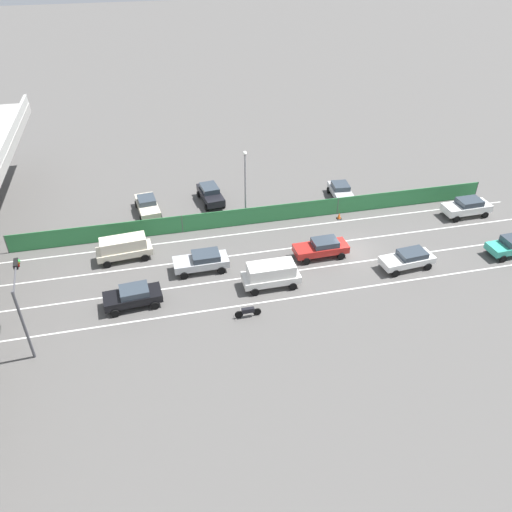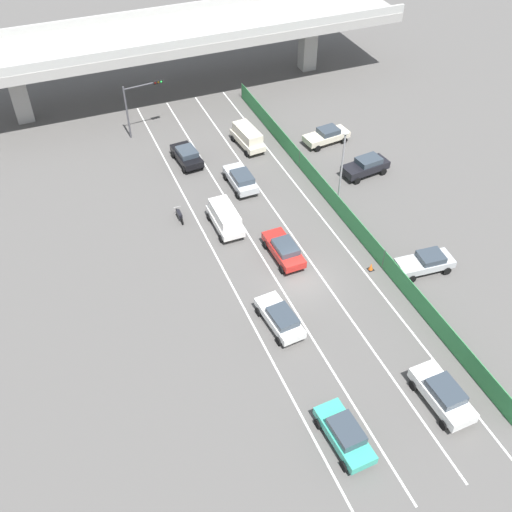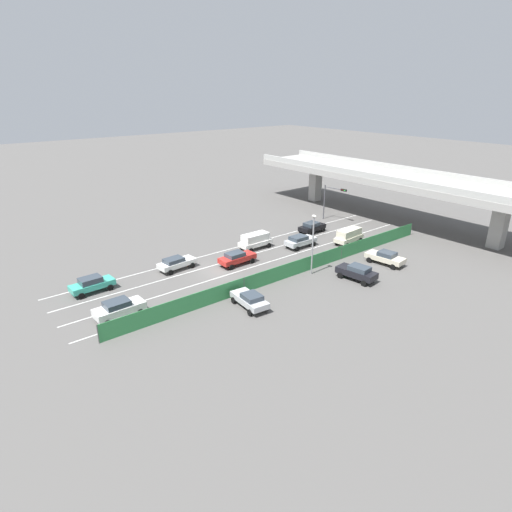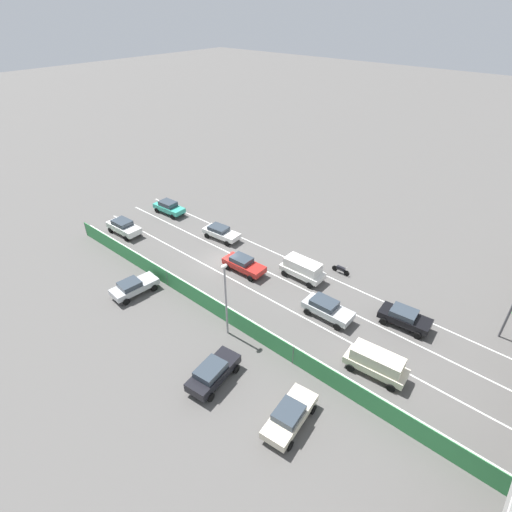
% 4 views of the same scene
% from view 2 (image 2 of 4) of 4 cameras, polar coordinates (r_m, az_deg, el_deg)
% --- Properties ---
extents(ground_plane, '(300.00, 300.00, 0.00)m').
position_cam_2_polar(ground_plane, '(44.86, 4.29, -2.40)').
color(ground_plane, '#565451').
extents(lane_line_left_edge, '(0.14, 48.82, 0.01)m').
position_cam_2_polar(lane_line_left_edge, '(47.85, -4.38, 1.02)').
color(lane_line_left_edge, silver).
rests_on(lane_line_left_edge, ground).
extents(lane_line_mid_left, '(0.14, 48.82, 0.01)m').
position_cam_2_polar(lane_line_mid_left, '(48.66, -0.70, 1.99)').
color(lane_line_mid_left, silver).
rests_on(lane_line_mid_left, ground).
extents(lane_line_mid_right, '(0.14, 48.82, 0.01)m').
position_cam_2_polar(lane_line_mid_right, '(49.68, 2.84, 2.92)').
color(lane_line_mid_right, silver).
rests_on(lane_line_mid_right, ground).
extents(lane_line_right_edge, '(0.14, 48.82, 0.01)m').
position_cam_2_polar(lane_line_right_edge, '(50.89, 6.24, 3.80)').
color(lane_line_right_edge, silver).
rests_on(lane_line_right_edge, ground).
extents(elevated_overpass, '(51.16, 9.76, 7.89)m').
position_cam_2_polar(elevated_overpass, '(67.71, -8.18, 20.06)').
color(elevated_overpass, '#A09E99').
rests_on(elevated_overpass, ground).
extents(green_fence, '(0.10, 44.92, 1.72)m').
position_cam_2_polar(green_fence, '(50.98, 7.81, 4.93)').
color(green_fence, '#338447').
rests_on(green_fence, ground).
extents(car_sedan_silver, '(2.07, 4.44, 1.57)m').
position_cam_2_polar(car_sedan_silver, '(53.50, -1.45, 7.40)').
color(car_sedan_silver, '#B7BABC').
rests_on(car_sedan_silver, ground).
extents(car_van_cream, '(2.26, 4.67, 2.01)m').
position_cam_2_polar(car_van_cream, '(59.08, -0.82, 11.39)').
color(car_van_cream, beige).
rests_on(car_van_cream, ground).
extents(car_sedan_red, '(2.03, 4.60, 1.58)m').
position_cam_2_polar(car_sedan_red, '(46.08, 2.70, 0.66)').
color(car_sedan_red, red).
rests_on(car_sedan_red, ground).
extents(car_taxi_teal, '(2.10, 4.46, 1.65)m').
position_cam_2_polar(car_taxi_teal, '(36.00, 8.51, -16.50)').
color(car_taxi_teal, teal).
rests_on(car_taxi_teal, ground).
extents(car_van_white, '(2.08, 4.44, 2.00)m').
position_cam_2_polar(car_van_white, '(48.74, -2.99, 3.75)').
color(car_van_white, silver).
rests_on(car_van_white, ground).
extents(car_hatchback_white, '(2.25, 4.56, 1.49)m').
position_cam_2_polar(car_hatchback_white, '(41.07, 2.34, -5.92)').
color(car_hatchback_white, silver).
rests_on(car_hatchback_white, ground).
extents(car_sedan_white, '(2.18, 4.59, 1.70)m').
position_cam_2_polar(car_sedan_white, '(38.77, 17.47, -12.50)').
color(car_sedan_white, white).
rests_on(car_sedan_white, ground).
extents(car_sedan_black, '(2.32, 4.34, 1.56)m').
position_cam_2_polar(car_sedan_black, '(57.12, -6.64, 9.59)').
color(car_sedan_black, black).
rests_on(car_sedan_black, ground).
extents(motorcycle, '(0.60, 1.95, 0.93)m').
position_cam_2_polar(motorcycle, '(50.41, -7.35, 3.91)').
color(motorcycle, black).
rests_on(motorcycle, ground).
extents(parked_wagon_silver, '(4.49, 2.33, 1.50)m').
position_cam_2_polar(parked_wagon_silver, '(46.83, 15.98, -0.54)').
color(parked_wagon_silver, '#B2B5B7').
rests_on(parked_wagon_silver, ground).
extents(parked_sedan_dark, '(4.58, 2.42, 1.68)m').
position_cam_2_polar(parked_sedan_dark, '(56.05, 10.50, 8.51)').
color(parked_sedan_dark, black).
rests_on(parked_sedan_dark, ground).
extents(parked_sedan_cream, '(4.73, 2.43, 1.57)m').
position_cam_2_polar(parked_sedan_cream, '(60.23, 6.80, 11.42)').
color(parked_sedan_cream, beige).
rests_on(parked_sedan_cream, ground).
extents(traffic_light, '(4.04, 0.64, 5.50)m').
position_cam_2_polar(traffic_light, '(60.89, -11.11, 14.59)').
color(traffic_light, '#47474C').
rests_on(traffic_light, ground).
extents(street_lamp, '(0.60, 0.36, 6.89)m').
position_cam_2_polar(street_lamp, '(50.43, 8.30, 9.07)').
color(street_lamp, gray).
rests_on(street_lamp, ground).
extents(traffic_cone, '(0.47, 0.47, 0.61)m').
position_cam_2_polar(traffic_cone, '(46.28, 10.96, -1.03)').
color(traffic_cone, orange).
rests_on(traffic_cone, ground).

